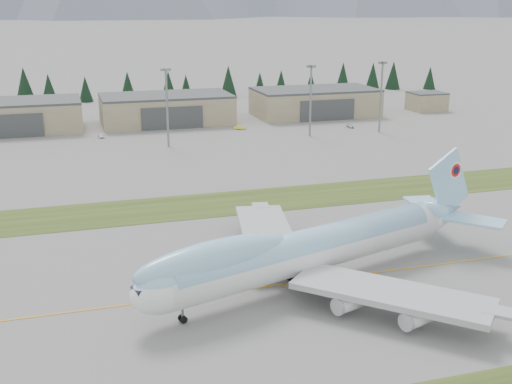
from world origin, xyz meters
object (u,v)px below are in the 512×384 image
object	(u,v)px
hangar_center	(166,109)
hangar_right	(315,102)
boeing_747_freighter	(309,249)
hangar_left	(11,116)
service_vehicle_b	(240,129)
service_vehicle_a	(101,138)
service_vehicle_c	(350,128)

from	to	relation	value
hangar_center	hangar_right	distance (m)	60.00
boeing_747_freighter	hangar_left	size ratio (longest dim) A/B	1.45
boeing_747_freighter	service_vehicle_b	world-z (taller)	boeing_747_freighter
boeing_747_freighter	service_vehicle_a	xyz separation A→B (m)	(-24.19, 129.51, -6.06)
boeing_747_freighter	hangar_right	distance (m)	162.88
boeing_747_freighter	hangar_left	world-z (taller)	boeing_747_freighter
hangar_center	hangar_right	size ratio (longest dim) A/B	1.00
hangar_left	service_vehicle_b	world-z (taller)	hangar_left
boeing_747_freighter	service_vehicle_c	bearing A→B (deg)	44.98
hangar_center	service_vehicle_a	size ratio (longest dim) A/B	12.12
hangar_left	hangar_center	xyz separation A→B (m)	(55.00, 0.00, 0.00)
service_vehicle_b	hangar_center	bearing A→B (deg)	76.76
hangar_right	service_vehicle_b	bearing A→B (deg)	-151.08
boeing_747_freighter	service_vehicle_b	xyz separation A→B (m)	(24.52, 130.37, -6.06)
hangar_center	service_vehicle_a	xyz separation A→B (m)	(-25.71, -21.30, -5.39)
hangar_center	service_vehicle_a	distance (m)	33.82
hangar_center	hangar_left	bearing A→B (deg)	180.00
hangar_center	hangar_right	bearing A→B (deg)	0.00
hangar_left	service_vehicle_b	xyz separation A→B (m)	(78.01, -20.44, -5.39)
boeing_747_freighter	hangar_right	xyz separation A→B (m)	(61.51, 150.81, -0.67)
hangar_left	service_vehicle_a	xyz separation A→B (m)	(29.29, -21.30, -5.39)
service_vehicle_a	service_vehicle_b	bearing A→B (deg)	-7.31
hangar_right	service_vehicle_c	world-z (taller)	hangar_right
boeing_747_freighter	hangar_center	bearing A→B (deg)	72.05
hangar_left	service_vehicle_c	distance (m)	120.99
hangar_center	service_vehicle_b	world-z (taller)	hangar_center
hangar_right	service_vehicle_c	size ratio (longest dim) A/B	11.26
hangar_left	hangar_right	size ratio (longest dim) A/B	1.00
hangar_center	service_vehicle_c	distance (m)	68.94
boeing_747_freighter	hangar_left	xyz separation A→B (m)	(-53.49, 150.81, -0.67)
boeing_747_freighter	service_vehicle_c	world-z (taller)	boeing_747_freighter
boeing_747_freighter	hangar_center	distance (m)	150.82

